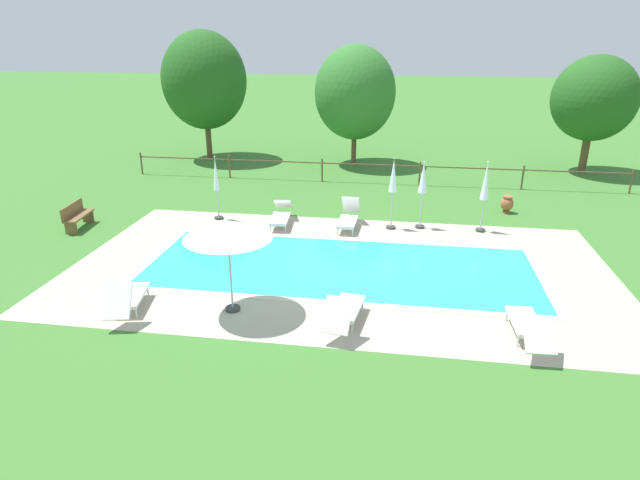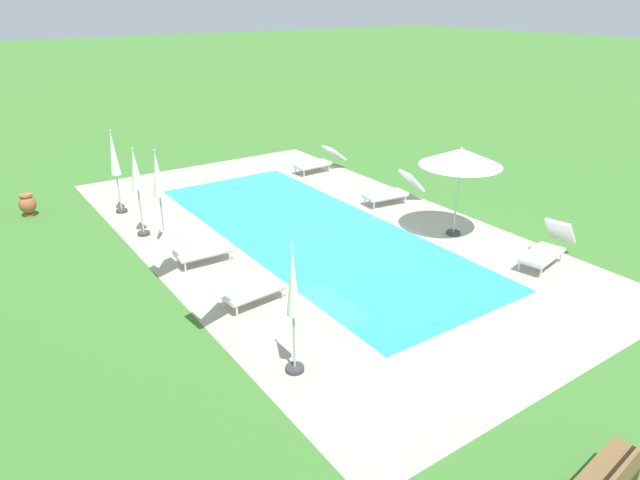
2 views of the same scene
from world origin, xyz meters
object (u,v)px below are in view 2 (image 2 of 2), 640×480
object	(u,v)px
sun_lounger_north_far	(393,191)
sun_lounger_north_end	(547,248)
terracotta_urn_near_fence	(27,204)
patio_umbrella_closed_row_mid_east	(293,295)
wooden_bench_lawn_side	(611,478)
patio_umbrella_open_foreground	(461,158)
sun_lounger_north_near_steps	(240,292)
sun_lounger_south_near_corner	(192,250)
patio_umbrella_closed_row_west	(158,181)
patio_umbrella_closed_row_centre	(136,176)
patio_umbrella_closed_row_mid_west	(114,158)
sun_lounger_north_mid	(319,161)

from	to	relation	value
sun_lounger_north_far	sun_lounger_north_end	world-z (taller)	sun_lounger_north_end
sun_lounger_north_far	terracotta_urn_near_fence	size ratio (longest dim) A/B	3.07
patio_umbrella_closed_row_mid_east	wooden_bench_lawn_side	world-z (taller)	patio_umbrella_closed_row_mid_east
patio_umbrella_open_foreground	terracotta_urn_near_fence	distance (m)	12.03
patio_umbrella_open_foreground	patio_umbrella_closed_row_mid_east	size ratio (longest dim) A/B	1.01
sun_lounger_north_end	sun_lounger_north_near_steps	bearing A→B (deg)	72.19
sun_lounger_north_end	sun_lounger_south_near_corner	size ratio (longest dim) A/B	1.05
sun_lounger_north_near_steps	terracotta_urn_near_fence	world-z (taller)	sun_lounger_north_near_steps
sun_lounger_north_end	wooden_bench_lawn_side	size ratio (longest dim) A/B	1.28
sun_lounger_north_end	terracotta_urn_near_fence	size ratio (longest dim) A/B	3.08
sun_lounger_north_far	sun_lounger_south_near_corner	bearing A→B (deg)	95.24
sun_lounger_north_end	patio_umbrella_closed_row_mid_east	distance (m)	7.15
patio_umbrella_closed_row_west	patio_umbrella_closed_row_centre	distance (m)	1.02
sun_lounger_north_near_steps	patio_umbrella_closed_row_mid_east	distance (m)	2.62
patio_umbrella_closed_row_mid_east	wooden_bench_lawn_side	xyz separation A→B (m)	(-4.49, -1.68, -0.99)
sun_lounger_north_end	patio_umbrella_closed_row_mid_west	distance (m)	11.63
sun_lounger_north_near_steps	sun_lounger_north_far	size ratio (longest dim) A/B	1.06
terracotta_urn_near_fence	sun_lounger_south_near_corner	bearing A→B (deg)	-155.70
sun_lounger_north_mid	sun_lounger_north_end	world-z (taller)	sun_lounger_north_end
patio_umbrella_closed_row_west	terracotta_urn_near_fence	world-z (taller)	patio_umbrella_closed_row_west
sun_lounger_south_near_corner	patio_umbrella_closed_row_mid_west	bearing A→B (deg)	4.02
patio_umbrella_closed_row_west	terracotta_urn_near_fence	size ratio (longest dim) A/B	3.85
wooden_bench_lawn_side	terracotta_urn_near_fence	distance (m)	15.48
patio_umbrella_closed_row_west	terracotta_urn_near_fence	distance (m)	5.07
patio_umbrella_closed_row_mid_east	terracotta_urn_near_fence	bearing A→B (deg)	12.81
wooden_bench_lawn_side	sun_lounger_north_near_steps	bearing A→B (deg)	12.04
sun_lounger_north_far	patio_umbrella_closed_row_west	xyz separation A→B (m)	(0.85, 6.81, 1.30)
sun_lounger_north_end	patio_umbrella_closed_row_mid_west	size ratio (longest dim) A/B	0.82
patio_umbrella_closed_row_centre	patio_umbrella_closed_row_mid_east	bearing A→B (deg)	-178.80
patio_umbrella_closed_row_mid_east	terracotta_urn_near_fence	size ratio (longest dim) A/B	3.60
patio_umbrella_open_foreground	patio_umbrella_closed_row_centre	xyz separation A→B (m)	(4.60, 6.73, -0.46)
patio_umbrella_closed_row_west	terracotta_urn_near_fence	xyz separation A→B (m)	(4.24, 2.45, -1.34)
sun_lounger_north_near_steps	sun_lounger_north_mid	distance (m)	9.70
sun_lounger_north_mid	patio_umbrella_closed_row_centre	distance (m)	7.51
patio_umbrella_closed_row_mid_east	patio_umbrella_closed_row_mid_west	bearing A→B (deg)	0.73
sun_lounger_north_end	patio_umbrella_closed_row_centre	distance (m)	10.15
patio_umbrella_closed_row_centre	terracotta_urn_near_fence	world-z (taller)	patio_umbrella_closed_row_centre
patio_umbrella_closed_row_west	patio_umbrella_closed_row_mid_east	world-z (taller)	patio_umbrella_closed_row_west
patio_umbrella_closed_row_centre	wooden_bench_lawn_side	distance (m)	11.89
patio_umbrella_closed_row_centre	terracotta_urn_near_fence	size ratio (longest dim) A/B	3.65
sun_lounger_north_end	patio_umbrella_open_foreground	world-z (taller)	patio_umbrella_open_foreground
patio_umbrella_closed_row_mid_east	terracotta_urn_near_fence	world-z (taller)	patio_umbrella_closed_row_mid_east
patio_umbrella_closed_row_mid_west	patio_umbrella_closed_row_mid_east	xyz separation A→B (m)	(-9.24, -0.12, -0.15)
patio_umbrella_closed_row_centre	sun_lounger_north_far	bearing A→B (deg)	-104.68
patio_umbrella_closed_row_mid_west	patio_umbrella_closed_row_mid_east	bearing A→B (deg)	-179.27
sun_lounger_south_near_corner	wooden_bench_lawn_side	bearing A→B (deg)	-170.88
sun_lounger_north_end	patio_umbrella_closed_row_centre	xyz separation A→B (m)	(7.03, 7.22, 1.23)
sun_lounger_north_far	patio_umbrella_closed_row_centre	bearing A→B (deg)	75.32
sun_lounger_north_end	wooden_bench_lawn_side	world-z (taller)	sun_lounger_north_end
sun_lounger_north_mid	patio_umbrella_closed_row_centre	bearing A→B (deg)	107.06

